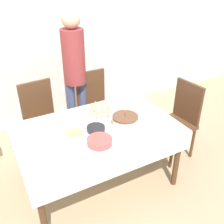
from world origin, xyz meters
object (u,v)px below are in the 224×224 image
object	(u,v)px
dining_chair_far_left	(42,117)
champagne_tray	(100,111)
dining_chair_right_end	(180,117)
person_standing	(74,66)
plate_stack_main	(100,141)
birthday_cake	(125,121)
plate_stack_dessert	(96,129)
dining_chair_far_right	(95,104)

from	to	relation	value
dining_chair_far_left	champagne_tray	bearing A→B (deg)	-54.90
dining_chair_right_end	person_standing	world-z (taller)	person_standing
champagne_tray	plate_stack_main	size ratio (longest dim) A/B	1.28
birthday_cake	plate_stack_dessert	distance (m)	0.31
dining_chair_right_end	plate_stack_main	distance (m)	1.26
plate_stack_dessert	person_standing	distance (m)	1.03
dining_chair_far_right	dining_chair_right_end	xyz separation A→B (m)	(0.77, -0.82, 0.00)
dining_chair_far_right	birthday_cake	bearing A→B (deg)	-95.44
dining_chair_far_right	person_standing	world-z (taller)	person_standing
dining_chair_far_left	birthday_cake	xyz separation A→B (m)	(0.63, -0.93, 0.26)
birthday_cake	dining_chair_far_right	bearing A→B (deg)	84.56
birthday_cake	champagne_tray	size ratio (longest dim) A/B	0.87
person_standing	birthday_cake	bearing A→B (deg)	-83.47
birthday_cake	plate_stack_main	bearing A→B (deg)	-157.65
person_standing	dining_chair_far_left	bearing A→B (deg)	-167.59
dining_chair_far_left	dining_chair_right_end	size ratio (longest dim) A/B	1.00
champagne_tray	plate_stack_dessert	bearing A→B (deg)	-126.00
dining_chair_far_right	plate_stack_main	distance (m)	1.19
dining_chair_right_end	birthday_cake	world-z (taller)	dining_chair_right_end
person_standing	plate_stack_main	bearing A→B (deg)	-101.52
plate_stack_main	plate_stack_dessert	distance (m)	0.23
champagne_tray	person_standing	world-z (taller)	person_standing
dining_chair_far_right	birthday_cake	world-z (taller)	dining_chair_far_right
dining_chair_right_end	dining_chair_far_right	bearing A→B (deg)	133.22
dining_chair_right_end	champagne_tray	bearing A→B (deg)	171.77
dining_chair_far_left	dining_chair_right_end	distance (m)	1.70
dining_chair_far_left	plate_stack_dessert	world-z (taller)	dining_chair_far_left
plate_stack_main	person_standing	xyz separation A→B (m)	(0.24, 1.19, 0.30)
birthday_cake	plate_stack_main	distance (m)	0.39
dining_chair_far_left	champagne_tray	distance (m)	0.87
dining_chair_far_left	person_standing	bearing A→B (deg)	12.41
dining_chair_far_left	dining_chair_far_right	bearing A→B (deg)	0.03
champagne_tray	dining_chair_far_right	bearing A→B (deg)	69.72
dining_chair_right_end	person_standing	size ratio (longest dim) A/B	0.55
dining_chair_far_left	plate_stack_dessert	bearing A→B (deg)	-68.67
birthday_cake	person_standing	world-z (taller)	person_standing
dining_chair_far_right	birthday_cake	size ratio (longest dim) A/B	3.71
plate_stack_main	dining_chair_far_left	bearing A→B (deg)	104.06
dining_chair_right_end	person_standing	distance (m)	1.45
person_standing	champagne_tray	bearing A→B (deg)	-92.96
dining_chair_far_right	plate_stack_main	bearing A→B (deg)	-112.68
dining_chair_far_left	plate_stack_dessert	distance (m)	0.95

